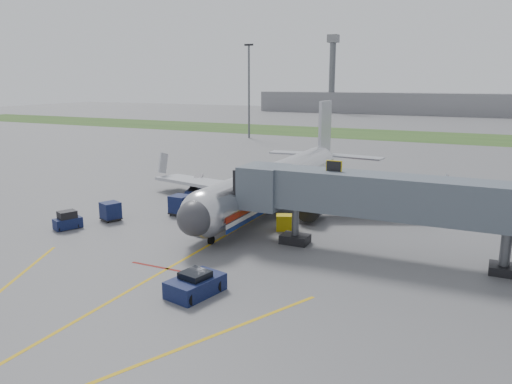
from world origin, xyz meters
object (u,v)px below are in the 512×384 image
at_px(airliner, 277,181).
at_px(ramp_worker, 216,202).
at_px(baggage_tug, 68,221).
at_px(pushback_tug, 195,285).
at_px(belt_loader, 195,192).

relative_size(airliner, ramp_worker, 22.18).
bearing_deg(baggage_tug, pushback_tug, -21.51).
xyz_separation_m(pushback_tug, belt_loader, (-14.01, 22.20, -0.07)).
distance_m(airliner, ramp_worker, 6.51).
relative_size(belt_loader, ramp_worker, 2.82).
xyz_separation_m(airliner, ramp_worker, (-5.06, -3.66, -1.84)).
distance_m(baggage_tug, ramp_worker, 14.16).
height_order(pushback_tug, ramp_worker, ramp_worker).
bearing_deg(pushback_tug, airliner, 100.32).
xyz_separation_m(belt_loader, ramp_worker, (4.96, -3.92, 0.27)).
xyz_separation_m(airliner, baggage_tug, (-13.46, -15.06, -1.94)).
bearing_deg(baggage_tug, airliner, 48.20).
height_order(airliner, belt_loader, airliner).
bearing_deg(ramp_worker, baggage_tug, 178.86).
bearing_deg(airliner, ramp_worker, -144.15).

